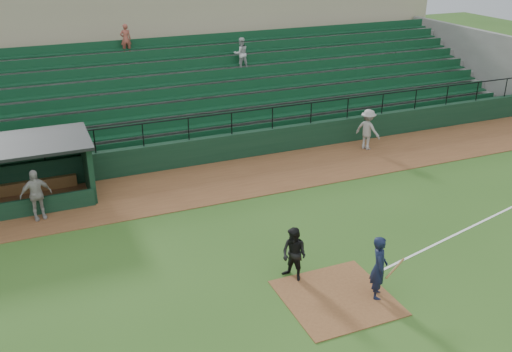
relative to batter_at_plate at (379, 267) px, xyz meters
name	(u,v)px	position (x,y,z in m)	size (l,w,h in m)	color
ground	(320,280)	(-1.10, 1.35, -0.97)	(90.00, 90.00, 0.00)	#2D531A
warning_track	(228,180)	(-1.10, 9.35, -0.95)	(40.00, 4.00, 0.03)	brown
home_plate_dirt	(337,298)	(-1.10, 0.35, -0.95)	(3.00, 3.00, 0.03)	brown
foul_line	(495,215)	(6.90, 2.55, -0.96)	(18.00, 0.09, 0.01)	white
stadium_structure	(172,80)	(-1.10, 17.81, 1.33)	(38.00, 13.08, 6.40)	black
batter_at_plate	(379,267)	(0.00, 0.00, 0.00)	(1.17, 0.84, 1.94)	black
umpire	(294,254)	(-1.82, 1.72, -0.12)	(0.83, 0.65, 1.71)	black
runner	(368,129)	(6.23, 10.20, 0.03)	(1.26, 0.72, 1.94)	gray
dugout_player_a	(36,195)	(-8.64, 8.74, 0.01)	(1.11, 0.46, 1.90)	#A7A19C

